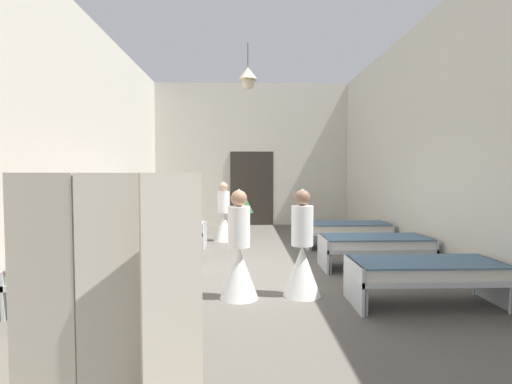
% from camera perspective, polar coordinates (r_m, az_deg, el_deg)
% --- Properties ---
extents(ground_plane, '(6.86, 12.27, 0.10)m').
position_cam_1_polar(ground_plane, '(6.93, 0.34, -11.79)').
color(ground_plane, '#59544C').
extents(room_shell, '(6.66, 11.87, 4.62)m').
position_cam_1_polar(room_shell, '(8.07, -0.02, 7.16)').
color(room_shell, beige).
rests_on(room_shell, ground).
extents(bed_left_row_0, '(1.90, 0.84, 0.57)m').
position_cam_1_polar(bed_left_row_0, '(5.29, -22.43, -11.15)').
color(bed_left_row_0, '#B7BCC1').
rests_on(bed_left_row_0, ground).
extents(bed_right_row_0, '(1.90, 0.84, 0.57)m').
position_cam_1_polar(bed_right_row_0, '(5.48, 23.84, -10.70)').
color(bed_right_row_0, '#B7BCC1').
rests_on(bed_right_row_0, ground).
extents(bed_left_row_1, '(1.90, 0.84, 0.57)m').
position_cam_1_polar(bed_left_row_1, '(7.06, -16.94, -7.57)').
color(bed_left_row_1, '#B7BCC1').
rests_on(bed_left_row_1, ground).
extents(bed_right_row_1, '(1.90, 0.84, 0.57)m').
position_cam_1_polar(bed_right_row_1, '(7.20, 17.25, -7.37)').
color(bed_right_row_1, '#B7BCC1').
rests_on(bed_right_row_1, ground).
extents(bed_left_row_2, '(1.90, 0.84, 0.57)m').
position_cam_1_polar(bed_left_row_2, '(8.89, -13.71, -5.41)').
color(bed_left_row_2, '#B7BCC1').
rests_on(bed_left_row_2, ground).
extents(bed_right_row_2, '(1.90, 0.84, 0.57)m').
position_cam_1_polar(bed_right_row_2, '(9.00, 13.30, -5.30)').
color(bed_right_row_2, '#B7BCC1').
rests_on(bed_right_row_2, ground).
extents(nurse_near_aisle, '(0.52, 0.52, 1.49)m').
position_cam_1_polar(nurse_near_aisle, '(9.66, -4.84, -4.15)').
color(nurse_near_aisle, white).
rests_on(nurse_near_aisle, ground).
extents(nurse_mid_aisle, '(0.52, 0.52, 1.49)m').
position_cam_1_polar(nurse_mid_aisle, '(5.40, 6.87, -9.69)').
color(nurse_mid_aisle, white).
rests_on(nurse_mid_aisle, ground).
extents(nurse_far_aisle, '(0.52, 0.52, 1.49)m').
position_cam_1_polar(nurse_far_aisle, '(5.27, -2.54, -10.00)').
color(nurse_far_aisle, white).
rests_on(nurse_far_aisle, ground).
extents(patient_seated_primary, '(0.44, 0.44, 0.80)m').
position_cam_1_polar(patient_seated_primary, '(8.86, -11.41, -2.61)').
color(patient_seated_primary, gray).
rests_on(patient_seated_primary, bed_left_row_2).
extents(potted_plant, '(0.55, 0.55, 1.12)m').
position_cam_1_polar(potted_plant, '(11.15, -1.82, -2.23)').
color(potted_plant, brown).
rests_on(potted_plant, ground).
extents(privacy_screen, '(1.23, 0.27, 1.70)m').
position_cam_1_polar(privacy_screen, '(2.77, -21.05, -15.14)').
color(privacy_screen, '#BCB29E').
rests_on(privacy_screen, ground).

